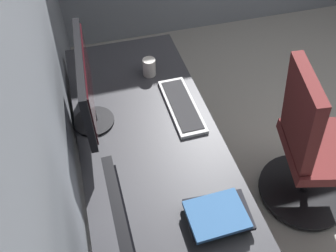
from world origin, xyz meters
name	(u,v)px	position (x,y,z in m)	size (l,w,h in m)	color
wall_back	(24,59)	(0.00, 2.01, 1.30)	(4.62, 0.10, 2.60)	#8C939E
desk	(158,170)	(-0.10, 1.60, 0.66)	(1.94, 0.67, 0.73)	#38383D
drawer_pedestal	(135,139)	(0.38, 1.63, 0.35)	(0.40, 0.51, 0.69)	#38383D
monitor_secondary	(86,85)	(0.22, 1.84, 0.97)	(0.57, 0.20, 0.41)	black
keyboard_main	(182,106)	(0.20, 1.39, 0.74)	(0.42, 0.14, 0.02)	silver
book_stack_near	(218,215)	(-0.44, 1.45, 0.76)	(0.19, 0.26, 0.07)	#3D8456
coffee_mug	(149,67)	(0.51, 1.49, 0.78)	(0.11, 0.07, 0.10)	silver
office_chair	(311,151)	(-0.07, 0.71, 0.46)	(0.56, 0.60, 0.97)	maroon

